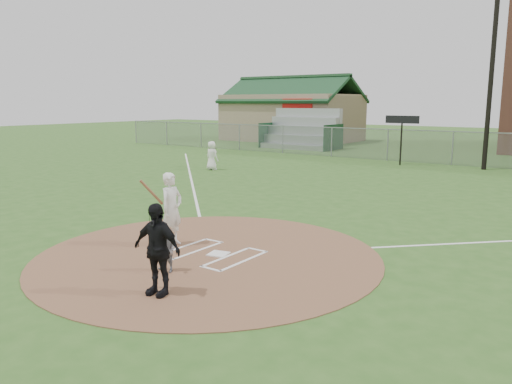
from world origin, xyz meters
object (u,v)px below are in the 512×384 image
Objects in this scene: umpire at (157,249)px; ondeck_player at (212,156)px; home_plate at (218,254)px; catcher at (166,249)px; batter_at_plate at (172,209)px.

ondeck_player is (-11.09, 14.48, -0.13)m from umpire.
home_plate is at bearing 96.79° from umpire.
umpire is 1.14× the size of ondeck_player.
home_plate is 2.88m from umpire.
batter_at_plate is (-1.41, 1.59, 0.45)m from catcher.
home_plate is 1.71m from catcher.
home_plate is at bearing 89.82° from catcher.
batter_at_plate reaches higher than home_plate.
catcher is at bearing -48.39° from batter_at_plate.
catcher is (-0.12, -1.64, 0.50)m from home_plate.
catcher is at bearing 130.71° from ondeck_player.
ondeck_player is 0.83× the size of batter_at_plate.
home_plate is 1.80m from batter_at_plate.
home_plate is 0.29× the size of ondeck_player.
catcher reaches higher than home_plate.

